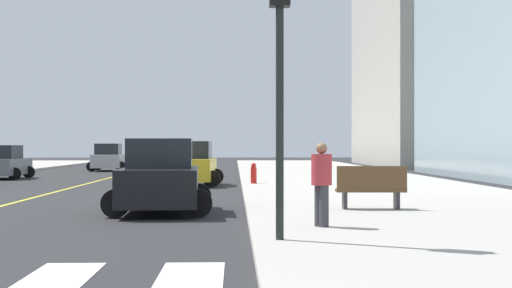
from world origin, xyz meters
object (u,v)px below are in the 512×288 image
object	(u,v)px
car_silver_fourth	(109,158)
pedestrian_waiting_east	(322,180)
fire_hydrant	(254,174)
car_gray_third	(4,163)
car_black_nearest	(160,178)
traffic_light_near_corner	(280,37)
car_yellow_fifth	(191,165)
park_bench	(371,188)

from	to	relation	value
car_silver_fourth	pedestrian_waiting_east	distance (m)	40.69
car_silver_fourth	fire_hydrant	world-z (taller)	car_silver_fourth
pedestrian_waiting_east	car_gray_third	bearing A→B (deg)	1.12
car_black_nearest	car_silver_fourth	world-z (taller)	car_black_nearest
car_black_nearest	car_silver_fourth	distance (m)	34.86
car_gray_third	car_silver_fourth	size ratio (longest dim) A/B	0.94
car_black_nearest	traffic_light_near_corner	bearing A→B (deg)	108.65
car_silver_fourth	pedestrian_waiting_east	bearing A→B (deg)	-75.95
car_silver_fourth	traffic_light_near_corner	bearing A→B (deg)	-77.98
car_gray_third	pedestrian_waiting_east	xyz separation A→B (m)	(14.10, -26.27, 0.24)
car_yellow_fifth	pedestrian_waiting_east	xyz separation A→B (m)	(3.71, -19.11, 0.16)
car_yellow_fifth	traffic_light_near_corner	world-z (taller)	traffic_light_near_corner
traffic_light_near_corner	fire_hydrant	bearing A→B (deg)	-90.11
car_yellow_fifth	car_black_nearest	bearing A→B (deg)	92.02
car_black_nearest	pedestrian_waiting_east	xyz separation A→B (m)	(3.76, -5.10, 0.16)
pedestrian_waiting_east	fire_hydrant	world-z (taller)	pedestrian_waiting_east
car_silver_fourth	fire_hydrant	size ratio (longest dim) A/B	4.88
traffic_light_near_corner	car_silver_fourth	bearing A→B (deg)	-76.92
car_black_nearest	park_bench	xyz separation A→B (m)	(5.52, -0.80, -0.24)
car_black_nearest	pedestrian_waiting_east	bearing A→B (deg)	124.10
fire_hydrant	traffic_light_near_corner	bearing A→B (deg)	-90.11
car_yellow_fifth	fire_hydrant	size ratio (longest dim) A/B	5.07
car_black_nearest	traffic_light_near_corner	distance (m)	8.27
car_black_nearest	car_gray_third	distance (m)	23.56
traffic_light_near_corner	fire_hydrant	world-z (taller)	traffic_light_near_corner
car_black_nearest	traffic_light_near_corner	xyz separation A→B (m)	(2.78, -7.27, 2.78)
car_silver_fourth	pedestrian_waiting_east	world-z (taller)	car_silver_fourth
car_silver_fourth	car_yellow_fifth	bearing A→B (deg)	-72.17
car_gray_third	park_bench	xyz separation A→B (m)	(15.86, -21.97, -0.16)
car_yellow_fifth	car_gray_third	bearing A→B (deg)	-32.33
car_gray_third	car_silver_fourth	xyz separation A→B (m)	(3.48, 13.01, 0.05)
car_yellow_fifth	park_bench	xyz separation A→B (m)	(5.47, -14.81, -0.24)
car_gray_third	car_silver_fourth	world-z (taller)	car_silver_fourth
pedestrian_waiting_east	traffic_light_near_corner	bearing A→B (deg)	128.70
pedestrian_waiting_east	fire_hydrant	distance (m)	18.05
park_bench	fire_hydrant	world-z (taller)	park_bench
car_gray_third	fire_hydrant	bearing A→B (deg)	-30.41
car_yellow_fifth	traffic_light_near_corner	xyz separation A→B (m)	(2.73, -21.29, 2.78)
car_gray_third	car_black_nearest	bearing A→B (deg)	-62.30
car_gray_third	fire_hydrant	xyz separation A→B (m)	(13.16, -8.25, -0.27)
car_black_nearest	fire_hydrant	size ratio (longest dim) A/B	5.06
park_bench	pedestrian_waiting_east	distance (m)	4.67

